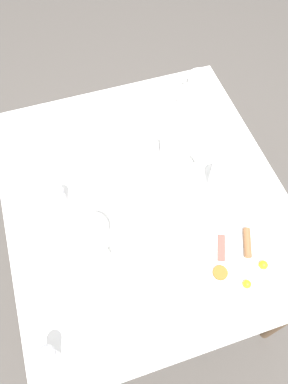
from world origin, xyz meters
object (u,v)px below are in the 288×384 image
(knife_by_plate, at_px, (122,112))
(salt_grinder, at_px, (58,195))
(water_glass_tall, at_px, (219,178))
(teapot_far, at_px, (93,234))
(teapot_near, at_px, (176,148))
(fork_by_plate, at_px, (139,197))
(pepper_grinder, at_px, (49,355))
(creamer_jug, at_px, (185,101))
(teacup_with_saucer_left, at_px, (199,81))
(breakfast_plate, at_px, (240,263))
(napkin_folded, at_px, (61,144))
(spoon_for_tea, at_px, (110,163))
(fork_spare, at_px, (132,318))

(knife_by_plate, bearing_deg, salt_grinder, -133.14)
(water_glass_tall, distance_m, salt_grinder, 0.57)
(teapot_far, xyz_separation_m, salt_grinder, (-0.08, 0.18, 0.00))
(teapot_near, height_order, teapot_far, same)
(fork_by_plate, xyz_separation_m, knife_by_plate, (0.06, 0.41, -0.00))
(teapot_far, height_order, knife_by_plate, teapot_far)
(teapot_far, relative_size, pepper_grinder, 1.76)
(creamer_jug, distance_m, pepper_grinder, 1.07)
(teacup_with_saucer_left, bearing_deg, teapot_near, -124.90)
(breakfast_plate, distance_m, napkin_folded, 0.81)
(spoon_for_tea, bearing_deg, pepper_grinder, -118.87)
(breakfast_plate, bearing_deg, teacup_with_saucer_left, 77.37)
(napkin_folded, bearing_deg, fork_by_plate, -56.08)
(knife_by_plate, relative_size, fork_spare, 1.09)
(napkin_folded, xyz_separation_m, fork_spare, (0.07, -0.73, -0.00))
(teapot_far, height_order, fork_by_plate, teapot_far)
(fork_by_plate, height_order, fork_spare, same)
(water_glass_tall, relative_size, knife_by_plate, 0.62)
(napkin_folded, relative_size, fork_by_plate, 1.19)
(pepper_grinder, xyz_separation_m, knife_by_plate, (0.45, 0.85, -0.06))
(teapot_far, bearing_deg, water_glass_tall, -101.67)
(fork_spare, bearing_deg, napkin_folded, 95.64)
(breakfast_plate, distance_m, water_glass_tall, 0.31)
(teapot_far, distance_m, water_glass_tall, 0.49)
(salt_grinder, xyz_separation_m, spoon_for_tea, (0.21, 0.11, -0.06))
(water_glass_tall, height_order, napkin_folded, water_glass_tall)
(salt_grinder, relative_size, knife_by_plate, 0.57)
(teacup_with_saucer_left, height_order, pepper_grinder, pepper_grinder)
(teapot_far, relative_size, water_glass_tall, 1.63)
(knife_by_plate, height_order, fork_spare, same)
(creamer_jug, relative_size, knife_by_plate, 0.41)
(water_glass_tall, distance_m, knife_by_plate, 0.52)
(salt_grinder, height_order, spoon_for_tea, salt_grinder)
(teapot_near, bearing_deg, salt_grinder, 63.23)
(fork_by_plate, relative_size, knife_by_plate, 0.75)
(pepper_grinder, relative_size, fork_spare, 0.63)
(salt_grinder, bearing_deg, fork_by_plate, -12.68)
(teacup_with_saucer_left, distance_m, fork_by_plate, 0.62)
(breakfast_plate, xyz_separation_m, spoon_for_tea, (-0.30, 0.52, -0.01))
(breakfast_plate, relative_size, fork_by_plate, 1.94)
(teacup_with_saucer_left, xyz_separation_m, fork_by_plate, (-0.42, -0.46, -0.03))
(teacup_with_saucer_left, distance_m, water_glass_tall, 0.53)
(knife_by_plate, bearing_deg, teapot_near, -65.50)
(pepper_grinder, relative_size, napkin_folded, 0.64)
(salt_grinder, bearing_deg, fork_spare, -74.88)
(salt_grinder, bearing_deg, pepper_grinder, -104.11)
(water_glass_tall, distance_m, fork_by_plate, 0.30)
(teapot_far, height_order, pepper_grinder, teapot_far)
(teapot_near, relative_size, teapot_far, 0.89)
(teapot_near, relative_size, knife_by_plate, 0.90)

